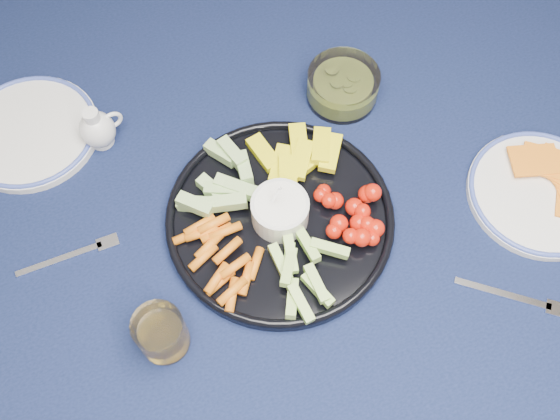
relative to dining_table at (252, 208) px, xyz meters
name	(u,v)px	position (x,y,z in m)	size (l,w,h in m)	color
dining_table	(252,208)	(0.00, 0.00, 0.00)	(1.67, 1.07, 0.75)	#462817
crudite_platter	(278,216)	(0.02, -0.08, 0.11)	(0.34, 0.34, 0.11)	black
creamer_pitcher	(98,129)	(-0.19, 0.16, 0.12)	(0.07, 0.06, 0.08)	silver
pickle_bowl	(343,87)	(0.20, 0.10, 0.11)	(0.12, 0.12, 0.05)	white
cheese_plate	(541,192)	(0.40, -0.19, 0.10)	(0.22, 0.22, 0.03)	silver
juice_tumbler	(162,334)	(-0.19, -0.19, 0.12)	(0.07, 0.07, 0.08)	white
fork_left	(77,253)	(-0.28, -0.02, 0.09)	(0.15, 0.02, 0.00)	white
fork_right	(522,299)	(0.29, -0.32, 0.09)	(0.14, 0.12, 0.00)	white
side_plate_extra	(30,132)	(-0.29, 0.21, 0.10)	(0.22, 0.22, 0.02)	silver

